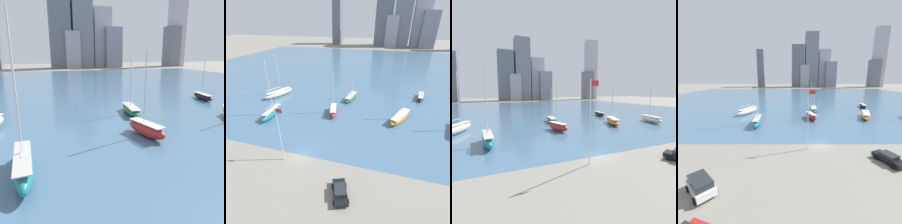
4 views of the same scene
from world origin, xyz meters
TOP-DOWN VIEW (x-y plane):
  - ground_plane at (0.00, 0.00)m, footprint 500.00×500.00m
  - harbor_water at (0.00, 70.00)m, footprint 180.00×140.00m
  - flag_pole at (-2.67, -2.01)m, footprint 1.24×0.14m
  - distant_city_skyline at (35.05, 169.43)m, footprint 157.65×21.53m
  - sailboat_green at (3.36, 29.56)m, footprint 3.50×9.25m
  - sailboat_cream at (-21.19, 25.11)m, footprint 6.05×10.60m
  - sailboat_black at (25.83, 36.39)m, footprint 3.19×8.23m
  - sailboat_orange at (18.78, 19.63)m, footprint 6.60×10.51m
  - sailboat_red at (0.79, 18.07)m, footprint 3.64×7.40m
  - sailboat_teal at (-14.95, 12.14)m, footprint 2.42×9.29m
  - parked_sedan_black at (9.56, -6.45)m, footprint 3.55×5.02m

SIDE VIEW (x-z plane):
  - ground_plane at x=0.00m, z-range 0.00..0.00m
  - harbor_water at x=0.00m, z-range 0.00..0.00m
  - parked_sedan_black at x=9.56m, z-range 0.04..1.57m
  - sailboat_black at x=25.83m, z-range -3.91..5.55m
  - sailboat_green at x=3.36m, z-range -4.43..6.13m
  - sailboat_orange at x=18.78m, z-range -3.99..5.96m
  - sailboat_red at x=0.79m, z-range -4.77..6.95m
  - sailboat_cream at x=-21.19m, z-range -5.91..8.25m
  - sailboat_teal at x=-14.95m, z-range -6.38..8.77m
  - flag_pole at x=-2.67m, z-range 0.49..11.62m
  - distant_city_skyline at x=35.05m, z-range -10.07..60.12m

